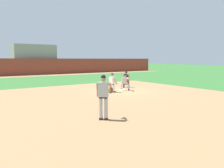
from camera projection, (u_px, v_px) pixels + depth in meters
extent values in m
plane|color=#336B2D|center=(122.00, 91.00, 17.22)|extent=(160.00, 160.00, 0.00)
cube|color=#9E754C|center=(116.00, 101.00, 13.09)|extent=(18.00, 18.00, 0.01)
cube|color=#9E754C|center=(43.00, 75.00, 33.52)|extent=(48.00, 3.20, 0.01)
cube|color=white|center=(122.00, 90.00, 17.22)|extent=(0.38, 0.38, 0.09)
sphere|color=white|center=(117.00, 94.00, 15.46)|extent=(0.07, 0.07, 0.07)
cube|color=black|center=(101.00, 118.00, 9.02)|extent=(0.26, 0.27, 0.09)
cylinder|color=#B2B2B7|center=(101.00, 108.00, 8.93)|extent=(0.15, 0.15, 0.84)
cube|color=black|center=(106.00, 119.00, 8.99)|extent=(0.26, 0.27, 0.09)
cylinder|color=#B2B2B7|center=(106.00, 108.00, 8.90)|extent=(0.15, 0.15, 0.84)
cube|color=black|center=(103.00, 97.00, 8.86)|extent=(0.39, 0.38, 0.06)
cube|color=#B2B2B7|center=(103.00, 90.00, 8.82)|extent=(0.46, 0.45, 0.60)
sphere|color=#9E7051|center=(103.00, 79.00, 8.80)|extent=(0.21, 0.21, 0.21)
sphere|color=black|center=(103.00, 77.00, 8.79)|extent=(0.20, 0.20, 0.20)
cube|color=black|center=(104.00, 78.00, 8.88)|extent=(0.20, 0.20, 0.02)
cylinder|color=#9E7051|center=(98.00, 90.00, 8.94)|extent=(0.19, 0.20, 0.59)
cylinder|color=#9E7051|center=(110.00, 86.00, 9.07)|extent=(0.42, 0.45, 0.41)
ellipsoid|color=brown|center=(111.00, 90.00, 9.17)|extent=(0.35, 0.35, 0.34)
cube|color=black|center=(129.00, 90.00, 17.41)|extent=(0.26, 0.26, 0.09)
cylinder|color=#B2B2B7|center=(129.00, 87.00, 17.42)|extent=(0.15, 0.15, 0.40)
cube|color=black|center=(121.00, 90.00, 17.50)|extent=(0.26, 0.26, 0.09)
cylinder|color=#B2B2B7|center=(121.00, 87.00, 17.52)|extent=(0.15, 0.15, 0.40)
cube|color=black|center=(125.00, 84.00, 17.44)|extent=(0.38, 0.38, 0.06)
cube|color=#B2B2B7|center=(125.00, 81.00, 17.41)|extent=(0.45, 0.45, 0.52)
sphere|color=tan|center=(125.00, 76.00, 17.35)|extent=(0.21, 0.21, 0.21)
sphere|color=black|center=(125.00, 75.00, 17.34)|extent=(0.20, 0.20, 0.20)
cube|color=black|center=(125.00, 75.00, 17.26)|extent=(0.20, 0.20, 0.02)
cylinder|color=tan|center=(128.00, 79.00, 16.95)|extent=(0.47, 0.48, 0.24)
cylinder|color=tan|center=(122.00, 81.00, 17.36)|extent=(0.23, 0.23, 0.58)
ellipsoid|color=brown|center=(128.00, 81.00, 16.75)|extent=(0.30, 0.30, 0.35)
cube|color=black|center=(111.00, 91.00, 16.66)|extent=(0.27, 0.14, 0.09)
cylinder|color=white|center=(110.00, 88.00, 16.61)|extent=(0.15, 0.15, 0.50)
cube|color=black|center=(114.00, 92.00, 16.37)|extent=(0.27, 0.14, 0.09)
cylinder|color=white|center=(114.00, 88.00, 16.31)|extent=(0.15, 0.15, 0.50)
cube|color=black|center=(112.00, 84.00, 16.43)|extent=(0.24, 0.36, 0.06)
cube|color=white|center=(112.00, 80.00, 16.39)|extent=(0.28, 0.42, 0.54)
sphere|color=tan|center=(112.00, 75.00, 16.36)|extent=(0.21, 0.21, 0.21)
sphere|color=navy|center=(112.00, 74.00, 16.35)|extent=(0.20, 0.20, 0.20)
cube|color=navy|center=(113.00, 75.00, 16.41)|extent=(0.13, 0.18, 0.02)
cylinder|color=tan|center=(111.00, 81.00, 16.68)|extent=(0.33, 0.13, 0.56)
cylinder|color=tan|center=(116.00, 81.00, 16.31)|extent=(0.33, 0.13, 0.56)
cube|color=black|center=(128.00, 87.00, 19.14)|extent=(0.26, 0.26, 0.09)
cylinder|color=#515154|center=(128.00, 84.00, 19.15)|extent=(0.15, 0.15, 0.50)
cube|color=black|center=(124.00, 87.00, 19.20)|extent=(0.26, 0.26, 0.09)
cylinder|color=#515154|center=(124.00, 84.00, 19.21)|extent=(0.15, 0.15, 0.50)
cube|color=black|center=(126.00, 81.00, 19.15)|extent=(0.38, 0.38, 0.06)
cube|color=#232326|center=(126.00, 77.00, 19.11)|extent=(0.45, 0.45, 0.54)
sphere|color=#9E7051|center=(126.00, 73.00, 19.05)|extent=(0.21, 0.21, 0.21)
sphere|color=black|center=(126.00, 72.00, 19.04)|extent=(0.20, 0.20, 0.20)
cube|color=black|center=(126.00, 72.00, 18.95)|extent=(0.20, 0.20, 0.02)
cylinder|color=#9E7051|center=(129.00, 78.00, 18.93)|extent=(0.29, 0.30, 0.56)
cylinder|color=#9E7051|center=(123.00, 78.00, 19.01)|extent=(0.29, 0.30, 0.56)
cube|color=brown|center=(39.00, 67.00, 35.00)|extent=(48.00, 0.50, 2.60)
cube|color=gray|center=(34.00, 59.00, 37.24)|extent=(6.83, 4.20, 4.90)
cube|color=gray|center=(36.00, 58.00, 36.17)|extent=(6.43, 0.85, 0.06)
cube|color=#236038|center=(18.00, 56.00, 34.48)|extent=(0.47, 0.20, 0.44)
cube|color=#236038|center=(22.00, 56.00, 34.82)|extent=(0.47, 0.20, 0.44)
cube|color=#236038|center=(26.00, 56.00, 35.16)|extent=(0.47, 0.20, 0.44)
cube|color=#236038|center=(30.00, 56.00, 35.50)|extent=(0.47, 0.20, 0.44)
cube|color=#236038|center=(34.00, 56.00, 35.85)|extent=(0.47, 0.20, 0.44)
cube|color=#236038|center=(38.00, 56.00, 36.19)|extent=(0.47, 0.20, 0.44)
cube|color=#236038|center=(41.00, 56.00, 36.53)|extent=(0.47, 0.20, 0.44)
cube|color=#236038|center=(45.00, 56.00, 36.87)|extent=(0.47, 0.20, 0.44)
cube|color=#236038|center=(48.00, 57.00, 37.22)|extent=(0.47, 0.20, 0.44)
cube|color=#236038|center=(52.00, 57.00, 37.56)|extent=(0.47, 0.20, 0.44)
cube|color=gray|center=(34.00, 54.00, 36.80)|extent=(6.43, 0.85, 0.06)
cube|color=#236038|center=(17.00, 53.00, 35.11)|extent=(0.47, 0.20, 0.44)
cube|color=#236038|center=(21.00, 53.00, 35.45)|extent=(0.47, 0.20, 0.44)
cube|color=#236038|center=(25.00, 53.00, 35.79)|extent=(0.47, 0.20, 0.44)
cube|color=#236038|center=(29.00, 53.00, 36.13)|extent=(0.47, 0.20, 0.44)
cube|color=#236038|center=(32.00, 53.00, 36.48)|extent=(0.47, 0.20, 0.44)
cube|color=#236038|center=(36.00, 53.00, 36.82)|extent=(0.47, 0.20, 0.44)
cube|color=#236038|center=(40.00, 53.00, 37.16)|extent=(0.47, 0.20, 0.44)
cube|color=#236038|center=(43.00, 53.00, 37.50)|extent=(0.47, 0.20, 0.44)
cube|color=#236038|center=(47.00, 53.00, 37.85)|extent=(0.47, 0.20, 0.44)
cube|color=#236038|center=(50.00, 53.00, 38.19)|extent=(0.47, 0.20, 0.44)
cube|color=gray|center=(33.00, 51.00, 37.43)|extent=(6.43, 0.85, 0.06)
cube|color=#236038|center=(16.00, 50.00, 35.74)|extent=(0.47, 0.20, 0.44)
cube|color=#236038|center=(20.00, 50.00, 36.08)|extent=(0.47, 0.20, 0.44)
cube|color=#236038|center=(23.00, 50.00, 36.42)|extent=(0.47, 0.20, 0.44)
cube|color=#236038|center=(27.00, 50.00, 36.76)|extent=(0.47, 0.20, 0.44)
cube|color=#236038|center=(31.00, 50.00, 37.11)|extent=(0.47, 0.20, 0.44)
cube|color=#236038|center=(35.00, 50.00, 37.45)|extent=(0.47, 0.20, 0.44)
cube|color=#236038|center=(38.00, 50.00, 37.79)|extent=(0.47, 0.20, 0.44)
cube|color=#236038|center=(42.00, 50.00, 38.14)|extent=(0.47, 0.20, 0.44)
cube|color=#236038|center=(45.00, 50.00, 38.48)|extent=(0.47, 0.20, 0.44)
cube|color=#236038|center=(48.00, 50.00, 38.82)|extent=(0.47, 0.20, 0.44)
cube|color=gray|center=(31.00, 48.00, 38.06)|extent=(6.43, 0.85, 0.06)
cube|color=#236038|center=(14.00, 46.00, 36.37)|extent=(0.47, 0.20, 0.44)
cube|color=#236038|center=(18.00, 47.00, 36.71)|extent=(0.47, 0.20, 0.44)
cube|color=#236038|center=(22.00, 47.00, 37.05)|extent=(0.47, 0.20, 0.44)
cube|color=#236038|center=(26.00, 47.00, 37.40)|extent=(0.47, 0.20, 0.44)
cube|color=#236038|center=(29.00, 47.00, 37.74)|extent=(0.47, 0.20, 0.44)
cube|color=#236038|center=(33.00, 47.00, 38.08)|extent=(0.47, 0.20, 0.44)
cube|color=#236038|center=(37.00, 47.00, 38.42)|extent=(0.47, 0.20, 0.44)
cube|color=#236038|center=(40.00, 47.00, 38.77)|extent=(0.47, 0.20, 0.44)
cube|color=#236038|center=(43.00, 47.00, 39.11)|extent=(0.47, 0.20, 0.44)
cube|color=#236038|center=(47.00, 47.00, 39.45)|extent=(0.47, 0.20, 0.44)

